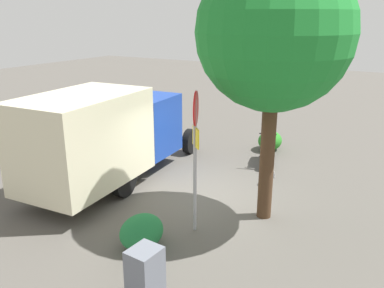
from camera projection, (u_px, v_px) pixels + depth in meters
The scene contains 9 objects.
ground_plane at pixel (206, 195), 11.23m from camera, with size 60.00×60.00×0.00m, color #524E48.
box_truck_near at pixel (106, 132), 11.58m from camera, with size 6.89×2.63×2.85m.
motorcycle at pixel (269, 148), 13.60m from camera, with size 1.78×0.72×1.20m.
stop_sign at pixel (195, 140), 8.75m from camera, with size 0.71×0.33×3.30m.
street_tree at pixel (275, 33), 8.70m from camera, with size 3.49×3.49×6.21m.
utility_cabinet at pixel (145, 275), 6.93m from camera, with size 0.55×0.49×1.03m, color slate.
bike_rack_hoop at pixel (268, 182), 12.10m from camera, with size 0.85×0.85×0.05m, color #B7B7BC.
shrub_near_sign at pixel (270, 141), 14.92m from camera, with size 1.04×0.85×0.71m, color #277921.
shrub_mid_verge at pixel (142, 232), 8.63m from camera, with size 1.06×0.87×0.72m, color #1F7038.
Camera 1 is at (9.05, 4.83, 4.80)m, focal length 37.47 mm.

